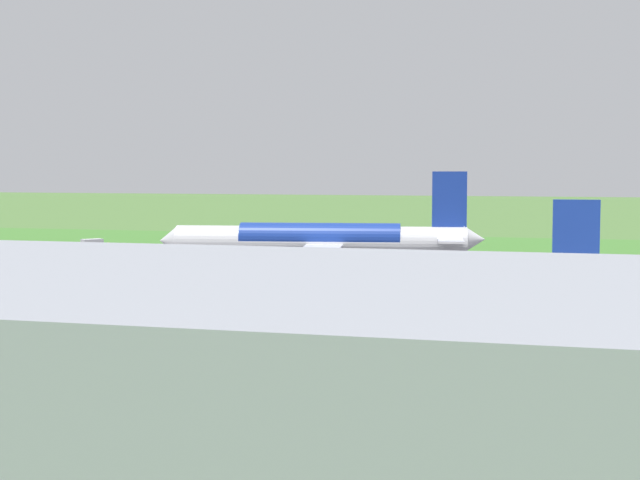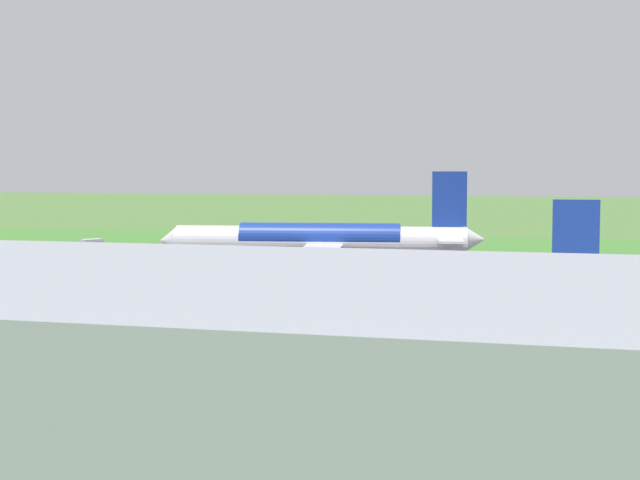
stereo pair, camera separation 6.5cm
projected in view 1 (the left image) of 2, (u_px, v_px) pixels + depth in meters
The scene contains 9 objects.
ground_plane at pixel (406, 270), 153.27m from camera, with size 800.00×800.00×0.00m, color #547F3D.
runway_asphalt at pixel (406, 269), 153.27m from camera, with size 600.00×35.27×0.06m, color #38383D.
apron_concrete at pixel (331, 314), 106.97m from camera, with size 440.00×110.00×0.05m, color gray.
grass_verge_foreground at pixel (437, 251), 187.30m from camera, with size 600.00×80.00×0.04m, color #478534.
airliner_main at pixel (322, 241), 156.67m from camera, with size 53.97×44.38×15.88m.
service_truck_baggage at pixel (96, 245), 183.94m from camera, with size 5.41×5.91×2.65m.
service_car_followme at pixel (618, 290), 121.14m from camera, with size 4.50×2.70×1.62m.
no_stopping_sign at pixel (465, 244), 188.21m from camera, with size 0.60×0.10×2.27m.
traffic_cone_orange at pixel (447, 249), 189.53m from camera, with size 0.40×0.40×0.55m, color orange.
Camera 1 is at (-26.54, 150.77, 16.46)m, focal length 53.40 mm.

